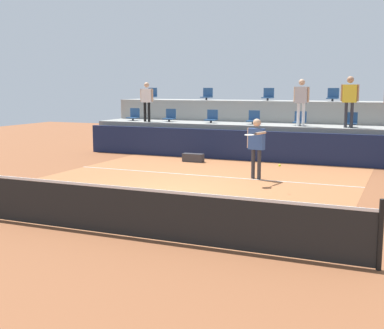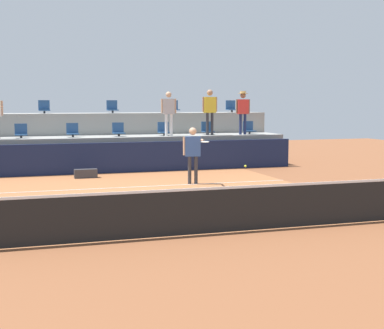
# 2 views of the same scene
# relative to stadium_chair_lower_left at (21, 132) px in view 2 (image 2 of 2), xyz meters

# --- Properties ---
(ground_plane) EXTENTS (40.00, 40.00, 0.00)m
(ground_plane) POSITION_rel_stadium_chair_lower_left_xyz_m (3.59, -7.23, -1.46)
(ground_plane) COLOR brown
(court_inner_paint) EXTENTS (9.00, 10.00, 0.01)m
(court_inner_paint) POSITION_rel_stadium_chair_lower_left_xyz_m (3.59, -6.23, -1.46)
(court_inner_paint) COLOR #A36038
(court_inner_paint) RESTS_ON ground_plane
(court_service_line) EXTENTS (9.00, 0.06, 0.00)m
(court_service_line) POSITION_rel_stadium_chair_lower_left_xyz_m (3.59, -4.83, -1.46)
(court_service_line) COLOR silver
(court_service_line) RESTS_ON ground_plane
(tennis_net) EXTENTS (10.48, 0.08, 1.07)m
(tennis_net) POSITION_rel_stadium_chair_lower_left_xyz_m (3.59, -11.23, -0.97)
(tennis_net) COLOR black
(tennis_net) RESTS_ON ground_plane
(sponsor_backboard) EXTENTS (13.00, 0.16, 1.10)m
(sponsor_backboard) POSITION_rel_stadium_chair_lower_left_xyz_m (3.59, -1.23, -0.91)
(sponsor_backboard) COLOR #141E42
(sponsor_backboard) RESTS_ON ground_plane
(seating_tier_lower) EXTENTS (13.00, 1.80, 1.25)m
(seating_tier_lower) POSITION_rel_stadium_chair_lower_left_xyz_m (3.59, 0.07, -0.84)
(seating_tier_lower) COLOR gray
(seating_tier_lower) RESTS_ON ground_plane
(seating_tier_upper) EXTENTS (13.00, 1.80, 2.10)m
(seating_tier_upper) POSITION_rel_stadium_chair_lower_left_xyz_m (3.59, 1.87, -0.41)
(seating_tier_upper) COLOR gray
(seating_tier_upper) RESTS_ON ground_plane
(stadium_chair_lower_left) EXTENTS (0.44, 0.40, 0.52)m
(stadium_chair_lower_left) POSITION_rel_stadium_chair_lower_left_xyz_m (0.00, 0.00, 0.00)
(stadium_chair_lower_left) COLOR #2D2D33
(stadium_chair_lower_left) RESTS_ON seating_tier_lower
(stadium_chair_lower_mid_left) EXTENTS (0.44, 0.40, 0.52)m
(stadium_chair_lower_mid_left) POSITION_rel_stadium_chair_lower_left_xyz_m (1.84, 0.00, 0.00)
(stadium_chair_lower_mid_left) COLOR #2D2D33
(stadium_chair_lower_mid_left) RESTS_ON seating_tier_lower
(stadium_chair_lower_center) EXTENTS (0.44, 0.40, 0.52)m
(stadium_chair_lower_center) POSITION_rel_stadium_chair_lower_left_xyz_m (3.56, 0.00, 0.00)
(stadium_chair_lower_center) COLOR #2D2D33
(stadium_chair_lower_center) RESTS_ON seating_tier_lower
(stadium_chair_lower_mid_right) EXTENTS (0.44, 0.40, 0.52)m
(stadium_chair_lower_mid_right) POSITION_rel_stadium_chair_lower_left_xyz_m (5.34, 0.00, 0.00)
(stadium_chair_lower_mid_right) COLOR #2D2D33
(stadium_chair_lower_mid_right) RESTS_ON seating_tier_lower
(stadium_chair_lower_right) EXTENTS (0.44, 0.40, 0.52)m
(stadium_chair_lower_right) POSITION_rel_stadium_chair_lower_left_xyz_m (7.15, 0.00, 0.00)
(stadium_chair_lower_right) COLOR #2D2D33
(stadium_chair_lower_right) RESTS_ON seating_tier_lower
(stadium_chair_lower_far_right) EXTENTS (0.44, 0.40, 0.52)m
(stadium_chair_lower_far_right) POSITION_rel_stadium_chair_lower_left_xyz_m (8.95, 0.00, 0.00)
(stadium_chair_lower_far_right) COLOR #2D2D33
(stadium_chair_lower_far_right) RESTS_ON seating_tier_lower
(stadium_chair_upper_left) EXTENTS (0.44, 0.40, 0.52)m
(stadium_chair_upper_left) POSITION_rel_stadium_chair_lower_left_xyz_m (0.93, 1.80, 0.85)
(stadium_chair_upper_left) COLOR #2D2D33
(stadium_chair_upper_left) RESTS_ON seating_tier_upper
(stadium_chair_upper_center) EXTENTS (0.44, 0.40, 0.52)m
(stadium_chair_upper_center) POSITION_rel_stadium_chair_lower_left_xyz_m (3.64, 1.80, 0.85)
(stadium_chair_upper_center) COLOR #2D2D33
(stadium_chair_upper_center) RESTS_ON seating_tier_upper
(stadium_chair_upper_right) EXTENTS (0.44, 0.40, 0.52)m
(stadium_chair_upper_right) POSITION_rel_stadium_chair_lower_left_xyz_m (6.24, 1.80, 0.85)
(stadium_chair_upper_right) COLOR #2D2D33
(stadium_chair_upper_right) RESTS_ON seating_tier_upper
(stadium_chair_upper_far_right) EXTENTS (0.44, 0.40, 0.52)m
(stadium_chair_upper_far_right) POSITION_rel_stadium_chair_lower_left_xyz_m (8.88, 1.80, 0.85)
(stadium_chair_upper_far_right) COLOR #2D2D33
(stadium_chair_upper_far_right) RESTS_ON seating_tier_upper
(tennis_player) EXTENTS (0.60, 1.29, 1.76)m
(tennis_player) POSITION_rel_stadium_chair_lower_left_xyz_m (5.04, -4.73, -0.38)
(tennis_player) COLOR #2D2D33
(tennis_player) RESTS_ON ground_plane
(spectator_leaning_on_rail) EXTENTS (0.59, 0.26, 1.69)m
(spectator_leaning_on_rail) POSITION_rel_stadium_chair_lower_left_xyz_m (5.44, -0.38, 0.81)
(spectator_leaning_on_rail) COLOR white
(spectator_leaning_on_rail) RESTS_ON seating_tier_lower
(spectator_in_white) EXTENTS (0.62, 0.24, 1.78)m
(spectator_in_white) POSITION_rel_stadium_chair_lower_left_xyz_m (7.11, -0.38, 0.87)
(spectator_in_white) COLOR #2D2D33
(spectator_in_white) RESTS_ON seating_tier_lower
(spectator_with_hat) EXTENTS (0.59, 0.42, 1.73)m
(spectator_with_hat) POSITION_rel_stadium_chair_lower_left_xyz_m (8.51, -0.38, 0.84)
(spectator_with_hat) COLOR navy
(spectator_with_hat) RESTS_ON seating_tier_lower
(tennis_ball) EXTENTS (0.07, 0.07, 0.07)m
(tennis_ball) POSITION_rel_stadium_chair_lower_left_xyz_m (6.12, -6.33, -0.76)
(tennis_ball) COLOR #CCE033
(equipment_bag) EXTENTS (0.76, 0.28, 0.30)m
(equipment_bag) POSITION_rel_stadium_chair_lower_left_xyz_m (2.01, -2.30, -1.31)
(equipment_bag) COLOR #333338
(equipment_bag) RESTS_ON ground_plane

